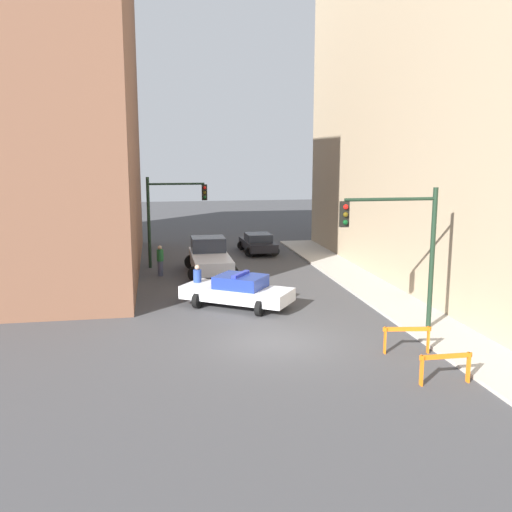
# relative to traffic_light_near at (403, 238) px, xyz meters

# --- Properties ---
(ground_plane) EXTENTS (120.00, 120.00, 0.00)m
(ground_plane) POSITION_rel_traffic_light_near_xyz_m (-4.73, -0.34, -3.53)
(ground_plane) COLOR #424244
(sidewalk_right) EXTENTS (2.40, 44.00, 0.12)m
(sidewalk_right) POSITION_rel_traffic_light_near_xyz_m (1.47, -0.34, -3.47)
(sidewalk_right) COLOR #B2ADA3
(sidewalk_right) RESTS_ON ground_plane
(building_right) EXTENTS (12.00, 28.00, 19.71)m
(building_right) POSITION_rel_traffic_light_near_xyz_m (8.67, 7.66, 6.33)
(building_right) COLOR tan
(building_right) RESTS_ON ground_plane
(traffic_light_near) EXTENTS (3.64, 0.35, 5.20)m
(traffic_light_near) POSITION_rel_traffic_light_near_xyz_m (0.00, 0.00, 0.00)
(traffic_light_near) COLOR black
(traffic_light_near) RESTS_ON sidewalk_right
(traffic_light_far) EXTENTS (3.44, 0.35, 5.20)m
(traffic_light_far) POSITION_rel_traffic_light_near_xyz_m (-8.03, 13.82, -0.13)
(traffic_light_far) COLOR black
(traffic_light_far) RESTS_ON ground_plane
(police_car) EXTENTS (4.92, 4.18, 1.52)m
(police_car) POSITION_rel_traffic_light_near_xyz_m (-5.38, 4.47, -2.81)
(police_car) COLOR white
(police_car) RESTS_ON ground_plane
(white_truck) EXTENTS (2.65, 5.40, 1.90)m
(white_truck) POSITION_rel_traffic_light_near_xyz_m (-5.89, 11.66, -2.62)
(white_truck) COLOR silver
(white_truck) RESTS_ON ground_plane
(parked_car_near) EXTENTS (2.36, 4.35, 1.31)m
(parked_car_near) POSITION_rel_traffic_light_near_xyz_m (-2.12, 17.62, -2.86)
(parked_car_near) COLOR black
(parked_car_near) RESTS_ON ground_plane
(pedestrian_crossing) EXTENTS (0.45, 0.45, 1.66)m
(pedestrian_crossing) POSITION_rel_traffic_light_near_xyz_m (-7.00, 5.74, -2.67)
(pedestrian_crossing) COLOR #474C66
(pedestrian_crossing) RESTS_ON ground_plane
(pedestrian_corner) EXTENTS (0.47, 0.47, 1.66)m
(pedestrian_corner) POSITION_rel_traffic_light_near_xyz_m (-8.57, 11.45, -2.67)
(pedestrian_corner) COLOR #474C66
(pedestrian_corner) RESTS_ON ground_plane
(barrier_front) EXTENTS (1.60, 0.17, 0.90)m
(barrier_front) POSITION_rel_traffic_light_near_xyz_m (-0.72, -4.77, -2.91)
(barrier_front) COLOR orange
(barrier_front) RESTS_ON ground_plane
(barrier_mid) EXTENTS (1.59, 0.37, 0.90)m
(barrier_mid) POSITION_rel_traffic_light_near_xyz_m (-0.71, -2.18, -2.91)
(barrier_mid) COLOR orange
(barrier_mid) RESTS_ON ground_plane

